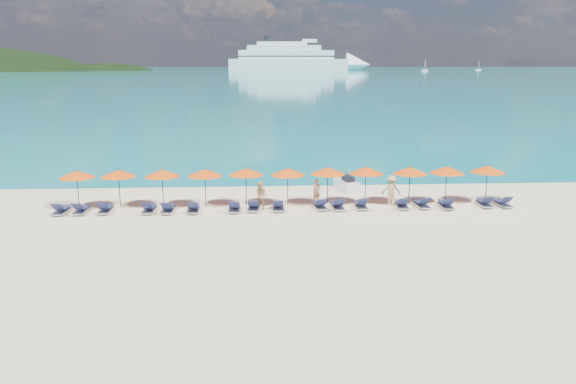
{
  "coord_description": "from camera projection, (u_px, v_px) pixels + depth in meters",
  "views": [
    {
      "loc": [
        -1.76,
        -27.56,
        8.3
      ],
      "look_at": [
        0.0,
        3.0,
        1.2
      ],
      "focal_mm": 35.0,
      "sensor_mm": 36.0,
      "label": 1
    }
  ],
  "objects": [
    {
      "name": "umbrella_10",
      "position": [
        488.0,
        169.0,
        33.76
      ],
      "size": [
        2.1,
        2.1,
        2.28
      ],
      "color": "black",
      "rests_on": "ground"
    },
    {
      "name": "lounger_7",
      "position": [
        254.0,
        206.0,
        32.18
      ],
      "size": [
        0.74,
        1.74,
        0.66
      ],
      "rotation": [
        0.0,
        0.0,
        -0.07
      ],
      "color": "silver",
      "rests_on": "ground"
    },
    {
      "name": "lounger_11",
      "position": [
        361.0,
        204.0,
        32.58
      ],
      "size": [
        0.65,
        1.71,
        0.66
      ],
      "rotation": [
        0.0,
        0.0,
        -0.02
      ],
      "color": "silver",
      "rests_on": "ground"
    },
    {
      "name": "umbrella_3",
      "position": [
        205.0,
        173.0,
        32.68
      ],
      "size": [
        2.1,
        2.1,
        2.28
      ],
      "color": "black",
      "rests_on": "ground"
    },
    {
      "name": "lounger_0",
      "position": [
        62.0,
        210.0,
        31.43
      ],
      "size": [
        0.73,
        1.74,
        0.66
      ],
      "rotation": [
        0.0,
        0.0,
        -0.07
      ],
      "color": "silver",
      "rests_on": "ground"
    },
    {
      "name": "ground",
      "position": [
        291.0,
        228.0,
        28.78
      ],
      "size": [
        1400.0,
        1400.0,
        0.0
      ],
      "primitive_type": "plane",
      "color": "beige"
    },
    {
      "name": "lounger_15",
      "position": [
        484.0,
        202.0,
        33.04
      ],
      "size": [
        0.75,
        1.74,
        0.66
      ],
      "rotation": [
        0.0,
        0.0,
        -0.08
      ],
      "color": "silver",
      "rests_on": "ground"
    },
    {
      "name": "sailboat_far",
      "position": [
        425.0,
        70.0,
        520.73
      ],
      "size": [
        5.65,
        1.88,
        10.36
      ],
      "color": "white",
      "rests_on": "ground"
    },
    {
      "name": "umbrella_1",
      "position": [
        118.0,
        173.0,
        32.49
      ],
      "size": [
        2.1,
        2.1,
        2.28
      ],
      "color": "black",
      "rests_on": "ground"
    },
    {
      "name": "lounger_2",
      "position": [
        105.0,
        209.0,
        31.64
      ],
      "size": [
        0.63,
        1.7,
        0.66
      ],
      "rotation": [
        0.0,
        0.0,
        -0.01
      ],
      "color": "silver",
      "rests_on": "ground"
    },
    {
      "name": "lounger_3",
      "position": [
        149.0,
        208.0,
        31.69
      ],
      "size": [
        0.68,
        1.72,
        0.66
      ],
      "rotation": [
        0.0,
        0.0,
        -0.03
      ],
      "color": "silver",
      "rests_on": "ground"
    },
    {
      "name": "cruise_ship",
      "position": [
        301.0,
        60.0,
        601.13
      ],
      "size": [
        151.88,
        25.93,
        42.21
      ],
      "rotation": [
        0.0,
        0.0,
        -0.01
      ],
      "color": "white",
      "rests_on": "ground"
    },
    {
      "name": "umbrella_2",
      "position": [
        162.0,
        173.0,
        32.55
      ],
      "size": [
        2.1,
        2.1,
        2.28
      ],
      "color": "black",
      "rests_on": "ground"
    },
    {
      "name": "lounger_6",
      "position": [
        234.0,
        207.0,
        31.93
      ],
      "size": [
        0.65,
        1.71,
        0.66
      ],
      "rotation": [
        0.0,
        0.0,
        -0.02
      ],
      "color": "silver",
      "rests_on": "ground"
    },
    {
      "name": "sea",
      "position": [
        257.0,
        69.0,
        670.65
      ],
      "size": [
        1600.0,
        1300.0,
        0.01
      ],
      "primitive_type": "cube",
      "color": "#1FA9B2",
      "rests_on": "ground"
    },
    {
      "name": "umbrella_5",
      "position": [
        288.0,
        172.0,
        32.96
      ],
      "size": [
        2.1,
        2.1,
        2.28
      ],
      "color": "black",
      "rests_on": "ground"
    },
    {
      "name": "umbrella_9",
      "position": [
        447.0,
        170.0,
        33.53
      ],
      "size": [
        2.1,
        2.1,
        2.28
      ],
      "color": "black",
      "rests_on": "ground"
    },
    {
      "name": "beachgoer_a",
      "position": [
        317.0,
        192.0,
        33.54
      ],
      "size": [
        0.65,
        0.56,
        1.5
      ],
      "primitive_type": "imported",
      "rotation": [
        0.0,
        0.0,
        0.45
      ],
      "color": "tan",
      "rests_on": "ground"
    },
    {
      "name": "lounger_4",
      "position": [
        168.0,
        208.0,
        31.7
      ],
      "size": [
        0.65,
        1.71,
        0.66
      ],
      "rotation": [
        0.0,
        0.0,
        -0.02
      ],
      "color": "silver",
      "rests_on": "ground"
    },
    {
      "name": "lounger_10",
      "position": [
        338.0,
        205.0,
        32.39
      ],
      "size": [
        0.69,
        1.73,
        0.66
      ],
      "rotation": [
        0.0,
        0.0,
        0.04
      ],
      "color": "silver",
      "rests_on": "ground"
    },
    {
      "name": "lounger_16",
      "position": [
        502.0,
        202.0,
        33.05
      ],
      "size": [
        0.76,
        1.75,
        0.66
      ],
      "rotation": [
        0.0,
        0.0,
        0.09
      ],
      "color": "silver",
      "rests_on": "ground"
    },
    {
      "name": "umbrella_8",
      "position": [
        410.0,
        170.0,
        33.35
      ],
      "size": [
        2.1,
        2.1,
        2.28
      ],
      "color": "black",
      "rests_on": "ground"
    },
    {
      "name": "umbrella_7",
      "position": [
        366.0,
        170.0,
        33.37
      ],
      "size": [
        2.1,
        2.1,
        2.28
      ],
      "color": "black",
      "rests_on": "ground"
    },
    {
      "name": "sailboat_near",
      "position": [
        478.0,
        69.0,
        575.27
      ],
      "size": [
        5.22,
        1.74,
        9.57
      ],
      "color": "white",
      "rests_on": "ground"
    },
    {
      "name": "jetski",
      "position": [
        347.0,
        184.0,
        37.41
      ],
      "size": [
        1.51,
        2.74,
        0.92
      ],
      "rotation": [
        0.0,
        0.0,
        0.22
      ],
      "color": "white",
      "rests_on": "ground"
    },
    {
      "name": "lounger_13",
      "position": [
        421.0,
        203.0,
        32.8
      ],
      "size": [
        0.7,
        1.73,
        0.66
      ],
      "rotation": [
        0.0,
        0.0,
        0.05
      ],
      "color": "silver",
      "rests_on": "ground"
    },
    {
      "name": "lounger_1",
      "position": [
        81.0,
        209.0,
        31.53
      ],
      "size": [
        0.7,
        1.73,
        0.66
      ],
      "rotation": [
        0.0,
        0.0,
        -0.05
      ],
      "color": "silver",
      "rests_on": "ground"
    },
    {
      "name": "lounger_14",
      "position": [
        446.0,
        204.0,
        32.63
      ],
      "size": [
        0.7,
        1.73,
        0.66
      ],
      "rotation": [
        0.0,
        0.0,
        -0.05
      ],
      "color": "silver",
      "rests_on": "ground"
    },
    {
      "name": "beachgoer_c",
      "position": [
        391.0,
        190.0,
        33.24
      ],
      "size": [
        1.23,
        0.72,
        1.79
      ],
      "primitive_type": "imported",
      "rotation": [
        0.0,
        0.0,
        2.98
      ],
      "color": "tan",
      "rests_on": "ground"
    },
    {
      "name": "headland_small",
      "position": [
        110.0,
        106.0,
        572.93
      ],
      "size": [
        162.0,
        126.0,
        85.5
      ],
      "color": "black",
      "rests_on": "ground"
    },
    {
      "name": "lounger_9",
      "position": [
        320.0,
        205.0,
        32.47
      ],
      "size": [
        0.77,
        1.75,
        0.66
      ],
      "rotation": [
        0.0,
        0.0,
        0.09
      ],
      "color": "silver",
      "rests_on": "ground"
    },
    {
      "name": "lounger_12",
      "position": [
        402.0,
        204.0,
        32.65
      ],
      "size": [
        0.79,
        1.75,
        0.66
      ],
      "rotation": [
        0.0,
        0.0,
        -0.1
      ],
      "color": "silver",
      "rests_on": "ground"
    },
    {
      "name": "beachgoer_b",
      "position": [
        261.0,
        196.0,
        32.01
      ],
      "size": [
        0.94,
        0.77,
        1.68
      ],
      "primitive_type": "imported",
      "rotation": [
        0.0,
        0.0,
        -0.43
      ],
      "color": "tan",
      "rests_on": "ground"
    },
    {
      "name": "umbrella_6",
      "position": [
        328.0,
        171.0,
        33.27
      ],
      "size": [
        2.1,
        2.1,
        2.28
      ],
      "color": "black",
      "rests_on": "ground"
    },
    {
      "name": "lounger_5",
      "position": [
        193.0,
        208.0,
        31.75
      ],
      "size": [
        0.66,
        1.71,
        0.66
      ],
      "rotation": [
        0.0,
        0.0,
        0.02
      ],
      "color": "silver",
      "rests_on": "ground"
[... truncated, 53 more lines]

